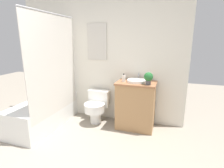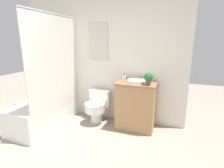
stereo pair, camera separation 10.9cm
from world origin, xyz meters
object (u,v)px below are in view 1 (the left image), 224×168
at_px(sink, 137,81).
at_px(toilet, 96,106).
at_px(soap_bottle, 124,78).
at_px(potted_plant, 148,78).

bearing_deg(sink, toilet, -177.79).
height_order(soap_bottle, potted_plant, potted_plant).
relative_size(toilet, soap_bottle, 4.13).
xyz_separation_m(sink, soap_bottle, (-0.22, -0.06, 0.04)).
distance_m(sink, soap_bottle, 0.23).
distance_m(sink, potted_plant, 0.27).
distance_m(toilet, soap_bottle, 0.80).
bearing_deg(potted_plant, soap_bottle, 170.40).
bearing_deg(toilet, sink, 2.21).
xyz_separation_m(toilet, sink, (0.76, 0.03, 0.54)).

